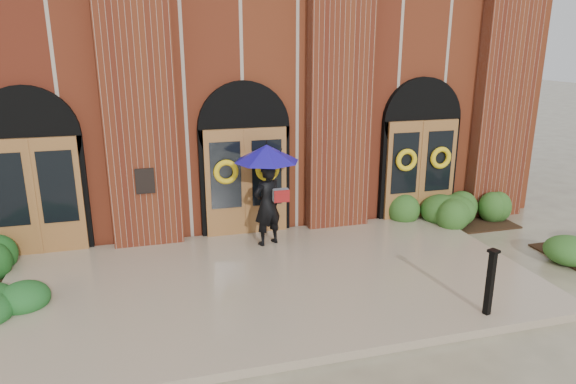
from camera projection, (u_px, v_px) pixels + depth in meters
name	position (u px, v px, depth m)	size (l,w,h in m)	color
ground	(275.00, 289.00, 9.76)	(90.00, 90.00, 0.00)	gray
landing	(273.00, 282.00, 9.87)	(10.00, 5.30, 0.15)	gray
church_building	(209.00, 74.00, 16.88)	(16.20, 12.53, 7.00)	#5E2714
man_with_umbrella	(267.00, 176.00, 11.10)	(1.83, 1.83, 2.27)	black
metal_post	(490.00, 281.00, 8.41)	(0.19, 0.19, 1.15)	black
hedge_wall_right	(452.00, 211.00, 13.02)	(2.92, 1.17, 0.75)	#2A521C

